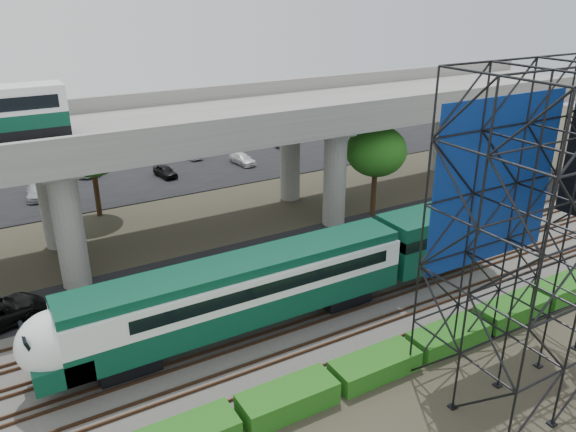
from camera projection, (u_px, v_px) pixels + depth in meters
ground at (312, 337)px, 31.01m from camera, size 140.00×140.00×0.00m
ballast_bed at (293, 318)px, 32.57m from camera, size 90.00×12.00×0.20m
service_road at (232, 261)px, 39.39m from camera, size 90.00×5.00×0.08m
parking_lot at (136, 172)px, 58.19m from camera, size 90.00×18.00×0.08m
harbor_water at (90, 129)px, 75.80m from camera, size 140.00×40.00×0.03m
rail_tracks at (293, 315)px, 32.50m from camera, size 90.00×9.52×0.16m
commuter_train at (278, 280)px, 31.04m from camera, size 29.30×3.06×4.30m
overpass at (181, 133)px, 40.18m from camera, size 80.00×12.00×12.40m
scaffold_tower at (544, 239)px, 25.09m from camera, size 9.36×6.36×15.00m
hedge_strip at (375, 365)px, 27.82m from camera, size 34.60×1.80×1.20m
trees at (135, 175)px, 39.65m from camera, size 40.94×16.94×7.69m
parked_cars at (146, 165)px, 58.38m from camera, size 38.66×9.70×1.32m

